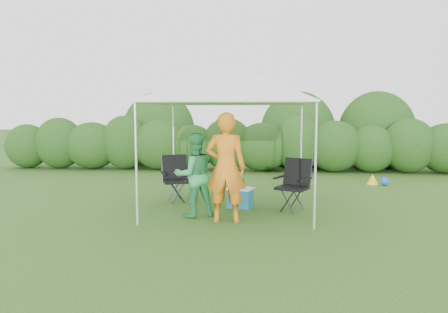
# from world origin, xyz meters

# --- Properties ---
(ground) EXTENTS (70.00, 70.00, 0.00)m
(ground) POSITION_xyz_m (0.00, 0.00, 0.00)
(ground) COLOR #355E1D
(hedge) EXTENTS (16.44, 1.53, 1.80)m
(hedge) POSITION_xyz_m (0.10, 6.00, 0.83)
(hedge) COLOR #244D18
(hedge) RESTS_ON ground
(canopy) EXTENTS (3.10, 3.10, 2.83)m
(canopy) POSITION_xyz_m (0.00, 0.50, 2.46)
(canopy) COLOR silver
(canopy) RESTS_ON ground
(chair_right) EXTENTS (0.78, 0.76, 1.02)m
(chair_right) POSITION_xyz_m (1.26, 0.43, 0.58)
(chair_right) COLOR black
(chair_right) RESTS_ON ground
(chair_left) EXTENTS (0.74, 0.71, 0.99)m
(chair_left) POSITION_xyz_m (-1.26, 1.08, 0.56)
(chair_left) COLOR black
(chair_left) RESTS_ON ground
(man) EXTENTS (0.72, 0.49, 1.93)m
(man) POSITION_xyz_m (-0.00, -0.64, 0.97)
(man) COLOR orange
(man) RESTS_ON ground
(woman) EXTENTS (0.94, 0.87, 1.55)m
(woman) POSITION_xyz_m (-0.62, -0.32, 0.78)
(woman) COLOR #339B55
(woman) RESTS_ON ground
(cooler) EXTENTS (0.57, 0.48, 0.41)m
(cooler) POSITION_xyz_m (0.18, 0.50, 0.21)
(cooler) COLOR #1A5A7A
(cooler) RESTS_ON ground
(bottle) EXTENTS (0.06, 0.06, 0.21)m
(bottle) POSITION_xyz_m (0.24, 0.46, 0.51)
(bottle) COLOR #592D0C
(bottle) RESTS_ON cooler
(lawn_toy) EXTENTS (0.54, 0.45, 0.27)m
(lawn_toy) POSITION_xyz_m (3.60, 3.61, 0.13)
(lawn_toy) COLOR yellow
(lawn_toy) RESTS_ON ground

